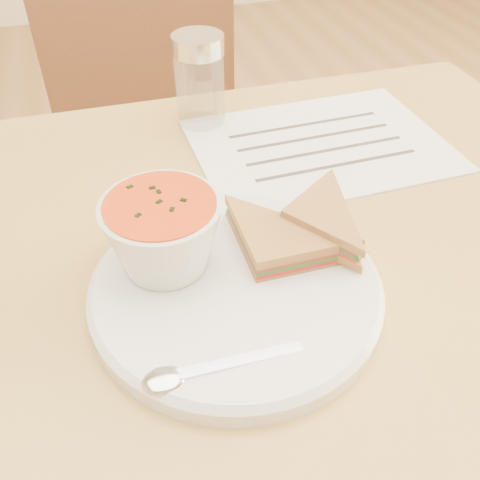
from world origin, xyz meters
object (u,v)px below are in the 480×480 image
object	(u,v)px
condiment_shaker	(200,81)
chair_far	(146,217)
soup_bowl	(164,238)
dining_table	(220,438)
plate	(236,290)

from	to	relation	value
condiment_shaker	chair_far	bearing A→B (deg)	110.40
chair_far	soup_bowl	distance (m)	0.63
soup_bowl	condiment_shaker	xyz separation A→B (m)	(0.10, 0.29, 0.01)
dining_table	soup_bowl	distance (m)	0.43
dining_table	chair_far	distance (m)	0.49
chair_far	soup_bowl	bearing A→B (deg)	101.58
dining_table	plate	size ratio (longest dim) A/B	3.71
chair_far	condiment_shaker	distance (m)	0.45
dining_table	chair_far	world-z (taller)	chair_far
plate	condiment_shaker	size ratio (longest dim) A/B	2.22
soup_bowl	condiment_shaker	size ratio (longest dim) A/B	0.89
dining_table	condiment_shaker	bearing A→B (deg)	78.77
dining_table	condiment_shaker	world-z (taller)	condiment_shaker
plate	condiment_shaker	distance (m)	0.34
chair_far	soup_bowl	world-z (taller)	chair_far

